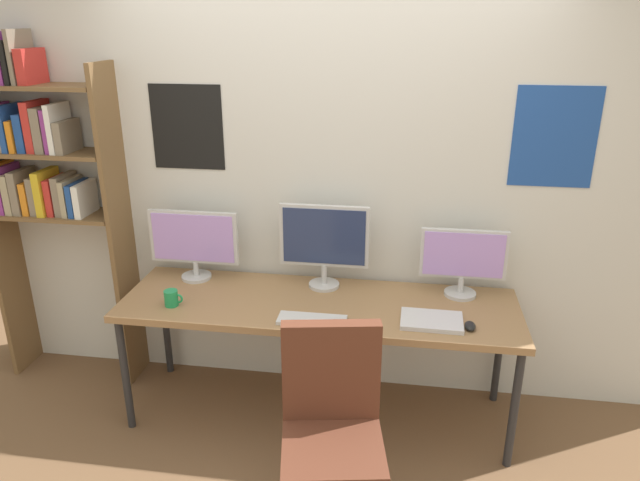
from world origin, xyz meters
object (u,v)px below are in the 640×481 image
monitor_left (194,241)px  monitor_center (324,241)px  coffee_mug (172,298)px  computer_mouse (470,326)px  bookshelf (41,169)px  keyboard_main (312,320)px  laptop_closed (432,321)px  office_chair (332,454)px  desk (319,310)px  monitor_right (463,259)px

monitor_left → monitor_center: 0.79m
monitor_center → coffee_mug: bearing=-154.7°
computer_mouse → monitor_center: bearing=154.1°
bookshelf → monitor_center: (1.72, -0.02, -0.35)m
keyboard_main → laptop_closed: (0.62, 0.08, 0.00)m
keyboard_main → office_chair: bearing=-72.4°
desk → bookshelf: bookshelf is taller
bookshelf → laptop_closed: bookshelf is taller
bookshelf → monitor_center: bookshelf is taller
office_chair → coffee_mug: 1.23m
desk → office_chair: office_chair is taller
keyboard_main → laptop_closed: laptop_closed is taller
monitor_center → coffee_mug: 0.91m
monitor_right → coffee_mug: (-1.58, -0.37, -0.18)m
keyboard_main → laptop_closed: size_ratio=1.12×
bookshelf → keyboard_main: size_ratio=6.04×
desk → coffee_mug: size_ratio=20.90×
monitor_left → computer_mouse: bearing=-13.8°
monitor_left → laptop_closed: bearing=-14.3°
desk → coffee_mug: 0.82m
monitor_left → desk: bearing=-15.1°
bookshelf → office_chair: bearing=-28.7°
office_chair → monitor_center: (-0.18, 1.02, 0.62)m
monitor_right → computer_mouse: monitor_right is taller
monitor_right → laptop_closed: 0.45m
office_chair → computer_mouse: size_ratio=10.31×
computer_mouse → laptop_closed: (-0.19, 0.03, -0.00)m
desk → bookshelf: 1.87m
monitor_center → coffee_mug: monitor_center is taller
computer_mouse → coffee_mug: bearing=179.3°
office_chair → keyboard_main: (-0.18, 0.58, 0.35)m
monitor_center → coffee_mug: size_ratio=4.87×
office_chair → monitor_center: monitor_center is taller
monitor_left → monitor_right: (1.58, -0.00, -0.02)m
monitor_left → monitor_right: bearing=-0.0°
office_chair → laptop_closed: 0.87m
office_chair → monitor_left: size_ratio=1.84×
monitor_left → computer_mouse: size_ratio=5.61×
office_chair → monitor_center: size_ratio=1.92×
bookshelf → keyboard_main: 1.89m
desk → computer_mouse: 0.83m
desk → laptop_closed: size_ratio=6.92×
laptop_closed → coffee_mug: bearing=-178.4°
monitor_left → monitor_right: size_ratio=1.13×
laptop_closed → bookshelf: bearing=171.8°
desk → coffee_mug: (-0.79, -0.16, 0.10)m
desk → bookshelf: bearing=172.3°
monitor_left → coffee_mug: size_ratio=5.08×
monitor_center → monitor_right: 0.79m
monitor_center → coffee_mug: (-0.79, -0.37, -0.24)m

